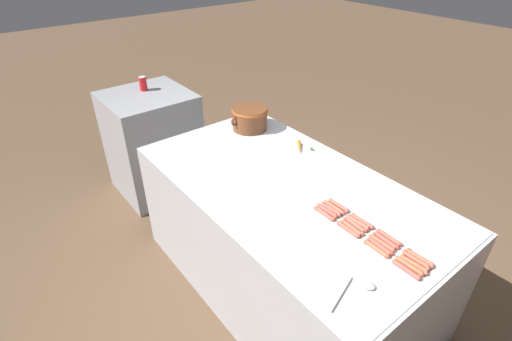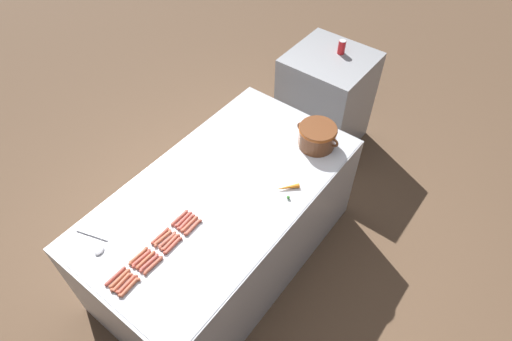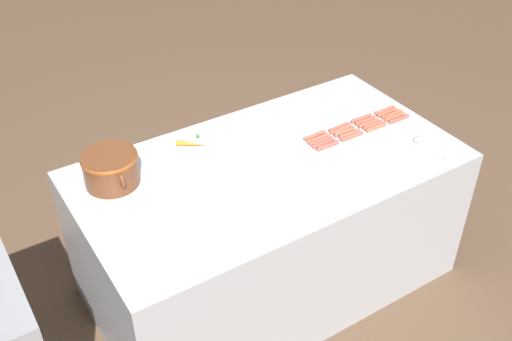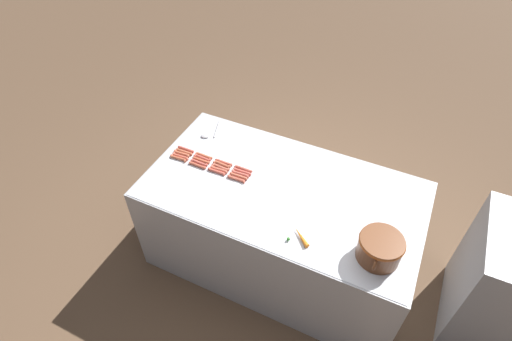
% 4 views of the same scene
% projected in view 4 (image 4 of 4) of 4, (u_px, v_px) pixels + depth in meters
% --- Properties ---
extents(ground_plane, '(20.00, 20.00, 0.00)m').
position_uv_depth(ground_plane, '(278.00, 256.00, 3.56)').
color(ground_plane, brown).
extents(griddle_counter, '(1.10, 2.02, 0.87)m').
position_uv_depth(griddle_counter, '(280.00, 226.00, 3.25)').
color(griddle_counter, '#ADAFB5').
rests_on(griddle_counter, ground_plane).
extents(hot_dog_0, '(0.02, 0.15, 0.02)m').
position_uv_depth(hot_dog_0, '(186.00, 149.00, 3.24)').
color(hot_dog_0, '#BB4F42').
rests_on(hot_dog_0, griddle_counter).
extents(hot_dog_1, '(0.03, 0.15, 0.02)m').
position_uv_depth(hot_dog_1, '(204.00, 156.00, 3.18)').
color(hot_dog_1, '#B65B3D').
rests_on(hot_dog_1, griddle_counter).
extents(hot_dog_2, '(0.02, 0.15, 0.02)m').
position_uv_depth(hot_dog_2, '(224.00, 162.00, 3.13)').
color(hot_dog_2, '#BE5341').
rests_on(hot_dog_2, griddle_counter).
extents(hot_dog_3, '(0.03, 0.15, 0.02)m').
position_uv_depth(hot_dog_3, '(243.00, 169.00, 3.08)').
color(hot_dog_3, '#B65445').
rests_on(hot_dog_3, griddle_counter).
extents(hot_dog_4, '(0.03, 0.15, 0.02)m').
position_uv_depth(hot_dog_4, '(184.00, 152.00, 3.21)').
color(hot_dog_4, '#B75D3F').
rests_on(hot_dog_4, griddle_counter).
extents(hot_dog_5, '(0.03, 0.15, 0.02)m').
position_uv_depth(hot_dog_5, '(202.00, 158.00, 3.16)').
color(hot_dog_5, '#BB5244').
rests_on(hot_dog_5, griddle_counter).
extents(hot_dog_6, '(0.03, 0.15, 0.02)m').
position_uv_depth(hot_dog_6, '(222.00, 164.00, 3.11)').
color(hot_dog_6, '#B15B41').
rests_on(hot_dog_6, griddle_counter).
extents(hot_dog_7, '(0.03, 0.15, 0.02)m').
position_uv_depth(hot_dog_7, '(242.00, 172.00, 3.05)').
color(hot_dog_7, '#BC5044').
rests_on(hot_dog_7, griddle_counter).
extents(hot_dog_8, '(0.03, 0.15, 0.02)m').
position_uv_depth(hot_dog_8, '(182.00, 154.00, 3.20)').
color(hot_dog_8, '#B95C40').
rests_on(hot_dog_8, griddle_counter).
extents(hot_dog_9, '(0.02, 0.15, 0.02)m').
position_uv_depth(hot_dog_9, '(201.00, 160.00, 3.14)').
color(hot_dog_9, '#BB5A3D').
rests_on(hot_dog_9, griddle_counter).
extents(hot_dog_10, '(0.03, 0.15, 0.02)m').
position_uv_depth(hot_dog_10, '(221.00, 167.00, 3.09)').
color(hot_dog_10, '#B25946').
rests_on(hot_dog_10, griddle_counter).
extents(hot_dog_11, '(0.03, 0.15, 0.02)m').
position_uv_depth(hot_dog_11, '(240.00, 174.00, 3.04)').
color(hot_dog_11, '#B45346').
rests_on(hot_dog_11, griddle_counter).
extents(hot_dog_12, '(0.03, 0.15, 0.02)m').
position_uv_depth(hot_dog_12, '(181.00, 156.00, 3.17)').
color(hot_dog_12, '#BC5642').
rests_on(hot_dog_12, griddle_counter).
extents(hot_dog_13, '(0.03, 0.15, 0.02)m').
position_uv_depth(hot_dog_13, '(199.00, 163.00, 3.12)').
color(hot_dog_13, '#B45146').
rests_on(hot_dog_13, griddle_counter).
extents(hot_dog_14, '(0.03, 0.15, 0.02)m').
position_uv_depth(hot_dog_14, '(219.00, 170.00, 3.07)').
color(hot_dog_14, '#B95C46').
rests_on(hot_dog_14, griddle_counter).
extents(hot_dog_15, '(0.03, 0.15, 0.02)m').
position_uv_depth(hot_dog_15, '(239.00, 176.00, 3.02)').
color(hot_dog_15, '#B55B43').
rests_on(hot_dog_15, griddle_counter).
extents(hot_dog_16, '(0.03, 0.15, 0.02)m').
position_uv_depth(hot_dog_16, '(178.00, 158.00, 3.16)').
color(hot_dog_16, '#B1583D').
rests_on(hot_dog_16, griddle_counter).
extents(hot_dog_17, '(0.03, 0.15, 0.02)m').
position_uv_depth(hot_dog_17, '(197.00, 165.00, 3.10)').
color(hot_dog_17, '#B2523D').
rests_on(hot_dog_17, griddle_counter).
extents(hot_dog_18, '(0.03, 0.15, 0.02)m').
position_uv_depth(hot_dog_18, '(216.00, 172.00, 3.05)').
color(hot_dog_18, '#BB5140').
rests_on(hot_dog_18, griddle_counter).
extents(hot_dog_19, '(0.03, 0.15, 0.02)m').
position_uv_depth(hot_dog_19, '(236.00, 179.00, 3.00)').
color(hot_dog_19, '#BD5742').
rests_on(hot_dog_19, griddle_counter).
extents(bean_pot, '(0.35, 0.28, 0.17)m').
position_uv_depth(bean_pot, '(380.00, 247.00, 2.46)').
color(bean_pot, brown).
rests_on(bean_pot, griddle_counter).
extents(serving_spoon, '(0.27, 0.12, 0.02)m').
position_uv_depth(serving_spoon, '(209.00, 134.00, 3.38)').
color(serving_spoon, '#B7B7BC').
rests_on(serving_spoon, griddle_counter).
extents(carrot, '(0.13, 0.15, 0.03)m').
position_uv_depth(carrot, '(300.00, 236.00, 2.62)').
color(carrot, orange).
rests_on(carrot, griddle_counter).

